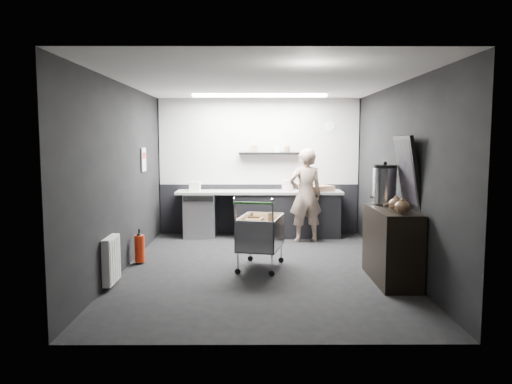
{
  "coord_description": "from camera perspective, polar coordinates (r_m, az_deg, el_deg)",
  "views": [
    {
      "loc": [
        -0.1,
        -7.19,
        1.89
      ],
      "look_at": [
        -0.07,
        0.4,
        1.09
      ],
      "focal_mm": 35.0,
      "sensor_mm": 36.0,
      "label": 1
    }
  ],
  "objects": [
    {
      "name": "cardboard_box",
      "position": [
        9.69,
        7.08,
        0.42
      ],
      "size": [
        0.64,
        0.58,
        0.11
      ],
      "primitive_type": "cube",
      "rotation": [
        0.0,
        0.0,
        0.41
      ],
      "color": "#996F51",
      "rests_on": "prep_counter"
    },
    {
      "name": "dado_panel",
      "position": [
        10.02,
        0.35,
        -1.96
      ],
      "size": [
        3.95,
        0.02,
        1.0
      ],
      "primitive_type": "cube",
      "color": "black",
      "rests_on": "wall_back"
    },
    {
      "name": "floor",
      "position": [
        7.44,
        0.56,
        -8.72
      ],
      "size": [
        5.5,
        5.5,
        0.0
      ],
      "primitive_type": "plane",
      "color": "black",
      "rests_on": "ground"
    },
    {
      "name": "prep_counter",
      "position": [
        9.72,
        1.16,
        -2.46
      ],
      "size": [
        3.2,
        0.61,
        0.9
      ],
      "color": "black",
      "rests_on": "floor"
    },
    {
      "name": "wall_right",
      "position": [
        7.51,
        16.02,
        1.65
      ],
      "size": [
        0.0,
        5.5,
        5.5
      ],
      "primitive_type": "plane",
      "rotation": [
        1.57,
        0.0,
        -1.57
      ],
      "color": "black",
      "rests_on": "floor"
    },
    {
      "name": "wall_back",
      "position": [
        9.96,
        0.35,
        2.91
      ],
      "size": [
        5.5,
        0.0,
        5.5
      ],
      "primitive_type": "plane",
      "rotation": [
        1.57,
        0.0,
        0.0
      ],
      "color": "black",
      "rests_on": "floor"
    },
    {
      "name": "fire_extinguisher",
      "position": [
        7.86,
        -13.16,
        -6.21
      ],
      "size": [
        0.15,
        0.15,
        0.51
      ],
      "color": "red",
      "rests_on": "floor"
    },
    {
      "name": "floating_shelf",
      "position": [
        9.82,
        1.53,
        4.44
      ],
      "size": [
        1.2,
        0.22,
        0.04
      ],
      "primitive_type": "cube",
      "color": "black",
      "rests_on": "wall_back"
    },
    {
      "name": "poster",
      "position": [
        8.7,
        -12.73,
        3.63
      ],
      "size": [
        0.02,
        0.3,
        0.4
      ],
      "primitive_type": "cube",
      "color": "silver",
      "rests_on": "wall_left"
    },
    {
      "name": "ceiling",
      "position": [
        7.24,
        0.58,
        12.43
      ],
      "size": [
        5.5,
        5.5,
        0.0
      ],
      "primitive_type": "plane",
      "rotation": [
        3.14,
        0.0,
        0.0
      ],
      "color": "white",
      "rests_on": "wall_back"
    },
    {
      "name": "person",
      "position": [
        9.27,
        5.7,
        -0.37
      ],
      "size": [
        0.7,
        0.53,
        1.73
      ],
      "primitive_type": "imported",
      "rotation": [
        0.0,
        0.0,
        3.34
      ],
      "color": "beige",
      "rests_on": "floor"
    },
    {
      "name": "wall_front",
      "position": [
        4.48,
        1.06,
        -0.95
      ],
      "size": [
        5.5,
        0.0,
        5.5
      ],
      "primitive_type": "plane",
      "rotation": [
        -1.57,
        0.0,
        0.0
      ],
      "color": "black",
      "rests_on": "floor"
    },
    {
      "name": "wall_clock",
      "position": [
        10.03,
        8.45,
        7.44
      ],
      "size": [
        0.2,
        0.03,
        0.2
      ],
      "primitive_type": "cylinder",
      "rotation": [
        1.57,
        0.0,
        0.0
      ],
      "color": "white",
      "rests_on": "wall_back"
    },
    {
      "name": "white_container",
      "position": [
        9.67,
        -6.99,
        0.63
      ],
      "size": [
        0.21,
        0.16,
        0.18
      ],
      "primitive_type": "cube",
      "rotation": [
        0.0,
        0.0,
        -0.02
      ],
      "color": "white",
      "rests_on": "prep_counter"
    },
    {
      "name": "radiator",
      "position": [
        6.73,
        -16.22,
        -7.46
      ],
      "size": [
        0.1,
        0.5,
        0.6
      ],
      "primitive_type": "cube",
      "color": "white",
      "rests_on": "wall_left"
    },
    {
      "name": "poster_red_band",
      "position": [
        8.7,
        -12.71,
        4.09
      ],
      "size": [
        0.02,
        0.22,
        0.1
      ],
      "primitive_type": "cube",
      "color": "red",
      "rests_on": "poster"
    },
    {
      "name": "wall_left",
      "position": [
        7.46,
        -14.99,
        1.65
      ],
      "size": [
        0.0,
        5.5,
        5.5
      ],
      "primitive_type": "plane",
      "rotation": [
        1.57,
        0.0,
        1.57
      ],
      "color": "black",
      "rests_on": "floor"
    },
    {
      "name": "ceiling_strip",
      "position": [
        9.07,
        0.41,
        10.94
      ],
      "size": [
        2.4,
        0.2,
        0.04
      ],
      "primitive_type": "cube",
      "color": "white",
      "rests_on": "ceiling"
    },
    {
      "name": "kitchen_wall_panel",
      "position": [
        9.92,
        0.35,
        5.78
      ],
      "size": [
        3.95,
        0.02,
        1.7
      ],
      "primitive_type": "cube",
      "color": "beige",
      "rests_on": "wall_back"
    },
    {
      "name": "pink_tub",
      "position": [
        9.67,
        3.6,
        0.77
      ],
      "size": [
        0.21,
        0.21,
        0.21
      ],
      "primitive_type": "cylinder",
      "color": "beige",
      "rests_on": "prep_counter"
    },
    {
      "name": "shopping_cart",
      "position": [
        7.33,
        0.48,
        -4.93
      ],
      "size": [
        0.76,
        1.06,
        1.05
      ],
      "color": "silver",
      "rests_on": "floor"
    },
    {
      "name": "sideboard",
      "position": [
        6.94,
        15.27,
        -4.79
      ],
      "size": [
        0.56,
        1.3,
        1.95
      ],
      "color": "black",
      "rests_on": "floor"
    }
  ]
}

